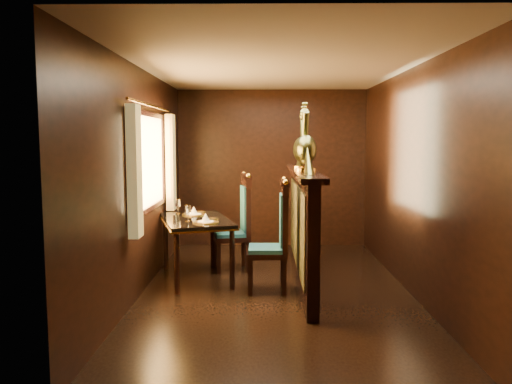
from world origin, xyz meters
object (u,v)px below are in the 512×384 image
at_px(dining_table, 196,224).
at_px(chair_left, 278,232).
at_px(peacock_right, 302,138).
at_px(chair_right, 240,219).
at_px(peacock_left, 306,136).

height_order(dining_table, chair_left, chair_left).
bearing_deg(peacock_right, chair_right, 147.27).
bearing_deg(peacock_left, dining_table, 157.39).
bearing_deg(chair_left, dining_table, 153.40).
bearing_deg(chair_left, peacock_left, -9.65).
bearing_deg(chair_right, peacock_left, -62.76).
relative_size(chair_left, chair_right, 1.00).
distance_m(dining_table, chair_right, 0.69).
relative_size(chair_right, peacock_left, 1.68).
relative_size(peacock_left, peacock_right, 1.04).
height_order(dining_table, peacock_left, peacock_left).
xyz_separation_m(dining_table, peacock_right, (1.29, -0.05, 1.05)).
xyz_separation_m(dining_table, peacock_left, (1.29, -0.54, 1.07)).
bearing_deg(dining_table, chair_right, 22.92).
height_order(chair_right, peacock_left, peacock_left).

